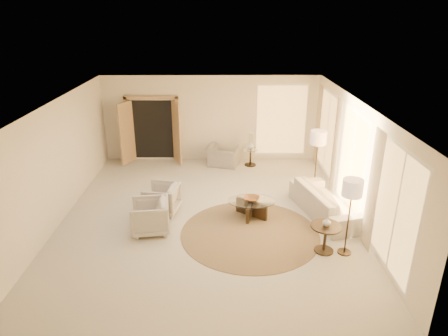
{
  "coord_description": "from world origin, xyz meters",
  "views": [
    {
      "loc": [
        0.34,
        -8.71,
        4.74
      ],
      "look_at": [
        0.4,
        0.4,
        1.1
      ],
      "focal_mm": 32.0,
      "sensor_mm": 36.0,
      "label": 1
    }
  ],
  "objects_px": {
    "armchair_right": "(150,215)",
    "floor_lamp_near": "(318,140)",
    "side_vase": "(251,145)",
    "accent_chair": "(223,153)",
    "coffee_table": "(252,206)",
    "floor_lamp_far": "(352,191)",
    "bowl": "(252,199)",
    "side_table": "(250,155)",
    "end_vase": "(327,222)",
    "sofa": "(326,202)",
    "end_table": "(326,234)",
    "armchair_left": "(162,197)"
  },
  "relations": [
    {
      "from": "accent_chair",
      "to": "side_table",
      "type": "height_order",
      "value": "accent_chair"
    },
    {
      "from": "sofa",
      "to": "floor_lamp_far",
      "type": "height_order",
      "value": "floor_lamp_far"
    },
    {
      "from": "sofa",
      "to": "floor_lamp_far",
      "type": "xyz_separation_m",
      "value": [
        0.0,
        -1.68,
        1.07
      ]
    },
    {
      "from": "floor_lamp_far",
      "to": "bowl",
      "type": "xyz_separation_m",
      "value": [
        -1.83,
        1.6,
        -0.95
      ]
    },
    {
      "from": "sofa",
      "to": "side_vase",
      "type": "xyz_separation_m",
      "value": [
        -1.62,
        3.36,
        0.34
      ]
    },
    {
      "from": "sofa",
      "to": "side_table",
      "type": "relative_size",
      "value": 4.16
    },
    {
      "from": "accent_chair",
      "to": "end_table",
      "type": "xyz_separation_m",
      "value": [
        2.09,
        -4.97,
        -0.01
      ]
    },
    {
      "from": "coffee_table",
      "to": "side_table",
      "type": "distance_m",
      "value": 3.45
    },
    {
      "from": "floor_lamp_far",
      "to": "bowl",
      "type": "height_order",
      "value": "floor_lamp_far"
    },
    {
      "from": "sofa",
      "to": "accent_chair",
      "type": "xyz_separation_m",
      "value": [
        -2.5,
        3.36,
        0.08
      ]
    },
    {
      "from": "sofa",
      "to": "side_table",
      "type": "xyz_separation_m",
      "value": [
        -1.62,
        3.36,
        -0.0
      ]
    },
    {
      "from": "armchair_left",
      "to": "coffee_table",
      "type": "distance_m",
      "value": 2.23
    },
    {
      "from": "armchair_right",
      "to": "floor_lamp_near",
      "type": "bearing_deg",
      "value": 108.99
    },
    {
      "from": "floor_lamp_near",
      "to": "floor_lamp_far",
      "type": "xyz_separation_m",
      "value": [
        0.0,
        -2.98,
        -0.09
      ]
    },
    {
      "from": "armchair_right",
      "to": "accent_chair",
      "type": "distance_m",
      "value": 4.47
    },
    {
      "from": "armchair_right",
      "to": "bowl",
      "type": "xyz_separation_m",
      "value": [
        2.35,
        0.7,
        0.05
      ]
    },
    {
      "from": "coffee_table",
      "to": "bowl",
      "type": "bearing_deg",
      "value": -90.0
    },
    {
      "from": "bowl",
      "to": "side_vase",
      "type": "distance_m",
      "value": 3.45
    },
    {
      "from": "coffee_table",
      "to": "bowl",
      "type": "distance_m",
      "value": 0.2
    },
    {
      "from": "armchair_right",
      "to": "floor_lamp_far",
      "type": "xyz_separation_m",
      "value": [
        4.18,
        -0.9,
        1.0
      ]
    },
    {
      "from": "side_table",
      "to": "armchair_right",
      "type": "bearing_deg",
      "value": -121.69
    },
    {
      "from": "bowl",
      "to": "end_vase",
      "type": "relative_size",
      "value": 2.07
    },
    {
      "from": "armchair_right",
      "to": "side_vase",
      "type": "height_order",
      "value": "armchair_right"
    },
    {
      "from": "sofa",
      "to": "end_vase",
      "type": "distance_m",
      "value": 1.7
    },
    {
      "from": "coffee_table",
      "to": "side_vase",
      "type": "distance_m",
      "value": 3.47
    },
    {
      "from": "bowl",
      "to": "floor_lamp_near",
      "type": "bearing_deg",
      "value": 36.95
    },
    {
      "from": "floor_lamp_far",
      "to": "armchair_left",
      "type": "bearing_deg",
      "value": 155.51
    },
    {
      "from": "end_table",
      "to": "armchair_right",
      "type": "bearing_deg",
      "value": 167.51
    },
    {
      "from": "armchair_left",
      "to": "accent_chair",
      "type": "relative_size",
      "value": 0.82
    },
    {
      "from": "sofa",
      "to": "coffee_table",
      "type": "xyz_separation_m",
      "value": [
        -1.83,
        -0.08,
        -0.08
      ]
    },
    {
      "from": "floor_lamp_far",
      "to": "accent_chair",
      "type": "bearing_deg",
      "value": 116.37
    },
    {
      "from": "armchair_left",
      "to": "floor_lamp_far",
      "type": "bearing_deg",
      "value": 75.64
    },
    {
      "from": "accent_chair",
      "to": "coffee_table",
      "type": "xyz_separation_m",
      "value": [
        0.67,
        -3.44,
        -0.16
      ]
    },
    {
      "from": "bowl",
      "to": "sofa",
      "type": "bearing_deg",
      "value": 2.59
    },
    {
      "from": "armchair_left",
      "to": "side_vase",
      "type": "height_order",
      "value": "armchair_left"
    },
    {
      "from": "end_table",
      "to": "side_vase",
      "type": "bearing_deg",
      "value": 103.69
    },
    {
      "from": "sofa",
      "to": "accent_chair",
      "type": "bearing_deg",
      "value": 21.84
    },
    {
      "from": "floor_lamp_near",
      "to": "floor_lamp_far",
      "type": "distance_m",
      "value": 2.98
    },
    {
      "from": "floor_lamp_far",
      "to": "end_table",
      "type": "bearing_deg",
      "value": 170.9
    },
    {
      "from": "armchair_left",
      "to": "coffee_table",
      "type": "relative_size",
      "value": 0.55
    },
    {
      "from": "end_vase",
      "to": "armchair_right",
      "type": "bearing_deg",
      "value": 167.51
    },
    {
      "from": "end_vase",
      "to": "floor_lamp_far",
      "type": "bearing_deg",
      "value": -9.1
    },
    {
      "from": "coffee_table",
      "to": "floor_lamp_near",
      "type": "bearing_deg",
      "value": 36.95
    },
    {
      "from": "floor_lamp_near",
      "to": "side_vase",
      "type": "xyz_separation_m",
      "value": [
        -1.62,
        2.06,
        -0.82
      ]
    },
    {
      "from": "end_table",
      "to": "end_vase",
      "type": "xyz_separation_m",
      "value": [
        0.0,
        -0.0,
        0.28
      ]
    },
    {
      "from": "sofa",
      "to": "bowl",
      "type": "distance_m",
      "value": 1.84
    },
    {
      "from": "accent_chair",
      "to": "floor_lamp_near",
      "type": "bearing_deg",
      "value": 156.84
    },
    {
      "from": "accent_chair",
      "to": "coffee_table",
      "type": "distance_m",
      "value": 3.51
    },
    {
      "from": "side_table",
      "to": "side_vase",
      "type": "relative_size",
      "value": 2.36
    },
    {
      "from": "side_table",
      "to": "bowl",
      "type": "height_order",
      "value": "side_table"
    }
  ]
}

